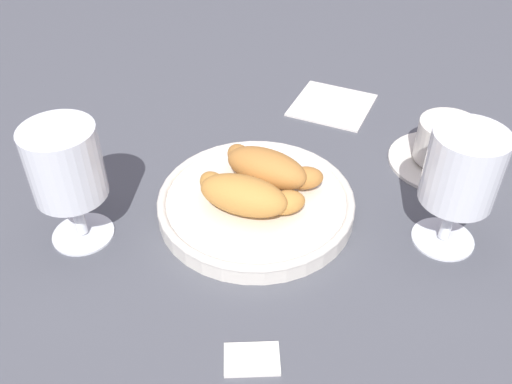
# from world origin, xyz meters

# --- Properties ---
(ground_plane) EXTENTS (2.20, 2.20, 0.00)m
(ground_plane) POSITION_xyz_m (0.00, 0.00, 0.00)
(ground_plane) COLOR #4C4F56
(pastry_plate) EXTENTS (0.23, 0.23, 0.02)m
(pastry_plate) POSITION_xyz_m (0.01, -0.02, 0.01)
(pastry_plate) COLOR silver
(pastry_plate) RESTS_ON ground_plane
(croissant_large) EXTENTS (0.13, 0.08, 0.04)m
(croissant_large) POSITION_xyz_m (0.00, -0.04, 0.04)
(croissant_large) COLOR #CC893D
(croissant_large) RESTS_ON pastry_plate
(croissant_small) EXTENTS (0.13, 0.10, 0.04)m
(croissant_small) POSITION_xyz_m (0.02, 0.01, 0.04)
(croissant_small) COLOR #BC7A38
(croissant_small) RESTS_ON pastry_plate
(coffee_cup_near) EXTENTS (0.14, 0.14, 0.06)m
(coffee_cup_near) POSITION_xyz_m (0.24, 0.11, 0.03)
(coffee_cup_near) COLOR silver
(coffee_cup_near) RESTS_ON ground_plane
(juice_glass_left) EXTENTS (0.08, 0.08, 0.14)m
(juice_glass_left) POSITION_xyz_m (-0.18, -0.08, 0.09)
(juice_glass_left) COLOR white
(juice_glass_left) RESTS_ON ground_plane
(juice_glass_right) EXTENTS (0.08, 0.08, 0.14)m
(juice_glass_right) POSITION_xyz_m (0.22, -0.04, 0.09)
(juice_glass_right) COLOR white
(juice_glass_right) RESTS_ON ground_plane
(sugar_packet) EXTENTS (0.05, 0.04, 0.01)m
(sugar_packet) POSITION_xyz_m (0.03, -0.22, 0.00)
(sugar_packet) COLOR white
(sugar_packet) RESTS_ON ground_plane
(folded_napkin) EXTENTS (0.14, 0.14, 0.01)m
(folded_napkin) POSITION_xyz_m (0.10, 0.23, 0.00)
(folded_napkin) COLOR silver
(folded_napkin) RESTS_ON ground_plane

